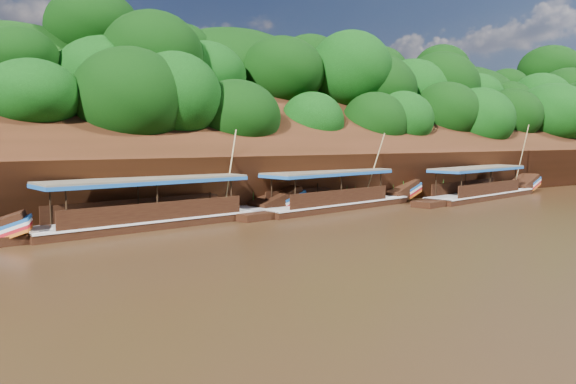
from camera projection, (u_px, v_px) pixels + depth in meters
name	position (u px, v px, depth m)	size (l,w,h in m)	color
ground	(426.00, 224.00, 31.87)	(160.00, 160.00, 0.00)	black
riverbank	(236.00, 171.00, 50.56)	(120.00, 30.06, 19.40)	black
boat_0	(487.00, 191.00, 45.65)	(16.05, 4.89, 6.47)	black
boat_1	(345.00, 199.00, 39.07)	(15.58, 4.79, 5.70)	black
boat_2	(177.00, 214.00, 31.65)	(17.42, 4.56, 5.88)	black
reeds	(274.00, 198.00, 37.56)	(49.92, 1.64, 2.18)	#266F1B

